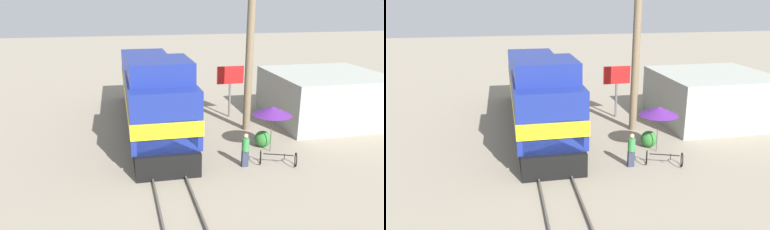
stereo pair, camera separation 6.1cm
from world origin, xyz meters
TOP-DOWN VIEW (x-y plane):
  - ground_plane at (0.00, 0.00)m, footprint 120.00×120.00m
  - rail_near at (-0.72, 0.00)m, footprint 0.08×36.05m
  - rail_far at (0.72, 0.00)m, footprint 0.08×36.05m
  - locomotive at (0.00, 3.83)m, footprint 3.16×14.59m
  - utility_pole at (5.45, 2.56)m, footprint 1.80×0.44m
  - vendor_umbrella at (5.54, -0.89)m, footprint 1.95×1.95m
  - billboard_sign at (5.16, 5.10)m, footprint 1.77×0.12m
  - shrub_cluster at (5.39, -0.20)m, footprint 0.86×0.86m
  - person_bystander at (3.67, -2.33)m, footprint 0.34×0.34m
  - bicycle at (5.24, -2.53)m, footprint 1.81×1.22m
  - building_block_distant at (10.96, 3.44)m, footprint 6.74×6.47m

SIDE VIEW (x-z plane):
  - ground_plane at x=0.00m, z-range 0.00..0.00m
  - rail_near at x=-0.72m, z-range 0.00..0.15m
  - rail_far at x=0.72m, z-range 0.00..0.15m
  - bicycle at x=5.24m, z-range 0.01..0.69m
  - shrub_cluster at x=5.39m, z-range 0.00..0.86m
  - person_bystander at x=3.67m, z-range 0.06..1.70m
  - building_block_distant at x=10.96m, z-range 0.00..3.04m
  - locomotive at x=0.00m, z-range -0.35..4.48m
  - vendor_umbrella at x=5.54m, z-range 0.98..3.39m
  - billboard_sign at x=5.16m, z-range 0.84..4.21m
  - utility_pole at x=5.45m, z-range 0.05..9.13m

